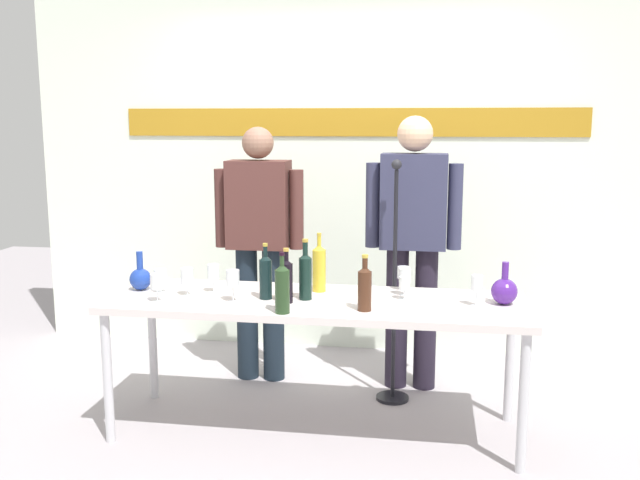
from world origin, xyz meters
TOP-DOWN VIEW (x-y plane):
  - ground_plane at (0.00, 0.00)m, footprint 10.00×10.00m
  - back_wall at (0.00, 1.51)m, footprint 4.75×0.11m
  - display_table at (0.00, 0.00)m, footprint 2.24×0.71m
  - decanter_blue_left at (-1.01, 0.05)m, footprint 0.12×0.12m
  - decanter_blue_right at (0.99, 0.05)m, footprint 0.14×0.14m
  - presenter_left at (-0.49, 0.74)m, footprint 0.58×0.22m
  - presenter_right at (0.49, 0.74)m, footprint 0.59×0.22m
  - wine_bottle_0 at (-0.01, 0.18)m, footprint 0.07×0.07m
  - wine_bottle_1 at (0.28, -0.19)m, footprint 0.07×0.07m
  - wine_bottle_2 at (-0.12, -0.30)m, footprint 0.07×0.07m
  - wine_bottle_3 at (-0.14, -0.09)m, footprint 0.07×0.07m
  - wine_bottle_4 at (-0.27, -0.03)m, footprint 0.07×0.07m
  - wine_bottle_5 at (-0.05, -0.01)m, footprint 0.07×0.07m
  - wine_glass_left_0 at (-0.71, -0.03)m, footprint 0.07×0.07m
  - wine_glass_left_1 at (-0.82, -0.18)m, footprint 0.07×0.07m
  - wine_glass_left_2 at (-0.88, 0.01)m, footprint 0.07×0.07m
  - wine_glass_left_3 at (-0.42, -0.12)m, footprint 0.07×0.07m
  - wine_glass_left_4 at (-0.59, 0.06)m, footprint 0.07×0.07m
  - wine_glass_right_0 at (0.47, 0.16)m, footprint 0.07×0.07m
  - wine_glass_right_1 at (0.84, -0.01)m, footprint 0.06×0.06m
  - wine_glass_right_2 at (0.47, 0.07)m, footprint 0.06×0.06m
  - wine_glass_right_3 at (0.46, 0.28)m, footprint 0.07×0.07m
  - microphone_stand at (0.40, 0.50)m, footprint 0.20×0.20m

SIDE VIEW (x-z plane):
  - ground_plane at x=0.00m, z-range 0.00..0.00m
  - microphone_stand at x=0.40m, z-range -0.25..1.22m
  - display_table at x=0.00m, z-range 0.32..1.07m
  - decanter_blue_left at x=-1.01m, z-range 0.71..0.93m
  - decanter_blue_right at x=0.99m, z-range 0.71..0.93m
  - wine_glass_right_2 at x=0.47m, z-range 0.77..0.90m
  - wine_glass_left_2 at x=-0.88m, z-range 0.78..0.91m
  - wine_glass_right_3 at x=0.46m, z-range 0.78..0.91m
  - wine_glass_left_0 at x=-0.71m, z-range 0.78..0.93m
  - wine_glass_left_1 at x=-0.82m, z-range 0.78..0.93m
  - wine_glass_right_0 at x=0.47m, z-range 0.78..0.93m
  - wine_glass_left_4 at x=-0.59m, z-range 0.78..0.94m
  - wine_glass_right_1 at x=0.84m, z-range 0.78..0.95m
  - wine_glass_left_3 at x=-0.42m, z-range 0.79..0.96m
  - wine_bottle_1 at x=0.28m, z-range 0.73..1.02m
  - wine_bottle_3 at x=-0.14m, z-range 0.73..1.02m
  - wine_bottle_4 at x=-0.27m, z-range 0.72..1.03m
  - wine_bottle_2 at x=-0.12m, z-range 0.72..1.03m
  - wine_bottle_5 at x=-0.05m, z-range 0.72..1.05m
  - wine_bottle_0 at x=-0.01m, z-range 0.72..1.05m
  - presenter_left at x=-0.49m, z-range 0.11..1.77m
  - presenter_right at x=0.49m, z-range 0.13..1.85m
  - back_wall at x=0.00m, z-range 0.00..3.00m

